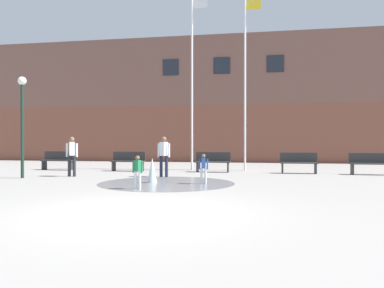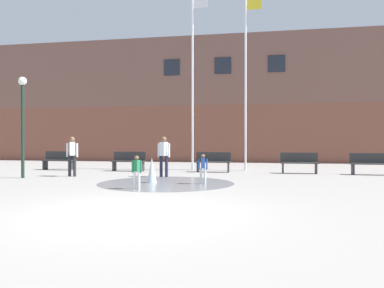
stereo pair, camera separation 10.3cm
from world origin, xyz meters
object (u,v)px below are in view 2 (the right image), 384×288
(park_bench_far_left, at_px, (59,160))
(flagpole_right, at_px, (246,76))
(park_bench_under_left_flagpole, at_px, (129,161))
(adult_in_red, at_px, (72,153))
(teen_by_trashcan, at_px, (164,153))
(child_with_pink_shirt, at_px, (137,169))
(flagpole_left, at_px, (193,75))
(park_bench_under_right_flagpole, at_px, (299,162))
(child_in_fountain, at_px, (203,166))
(park_bench_far_right, at_px, (370,163))
(park_bench_center, at_px, (213,162))
(lamp_post_left_lane, at_px, (23,112))

(park_bench_far_left, xyz_separation_m, flagpole_right, (9.11, 1.18, 4.05))
(park_bench_under_left_flagpole, height_order, adult_in_red, adult_in_red)
(teen_by_trashcan, xyz_separation_m, child_with_pink_shirt, (0.16, -3.76, -0.35))
(teen_by_trashcan, xyz_separation_m, flagpole_left, (0.48, 3.85, 3.72))
(teen_by_trashcan, bearing_deg, park_bench_under_right_flagpole, 130.81)
(adult_in_red, distance_m, teen_by_trashcan, 3.70)
(child_in_fountain, relative_size, flagpole_left, 0.11)
(park_bench_far_right, xyz_separation_m, adult_in_red, (-11.96, -2.89, 0.45))
(teen_by_trashcan, relative_size, flagpole_right, 0.19)
(park_bench_under_right_flagpole, xyz_separation_m, child_with_pink_shirt, (-5.26, -6.40, 0.10))
(park_bench_center, bearing_deg, flagpole_left, 134.67)
(child_with_pink_shirt, distance_m, flagpole_left, 8.64)
(park_bench_under_left_flagpole, relative_size, flagpole_left, 0.18)
(park_bench_under_left_flagpole, relative_size, lamp_post_left_lane, 0.41)
(park_bench_center, distance_m, flagpole_left, 4.48)
(park_bench_center, xyz_separation_m, child_in_fountain, (0.26, -4.84, 0.10))
(adult_in_red, height_order, child_with_pink_shirt, adult_in_red)
(park_bench_center, bearing_deg, child_with_pink_shirt, -102.83)
(teen_by_trashcan, distance_m, child_with_pink_shirt, 3.78)
(park_bench_under_left_flagpole, xyz_separation_m, child_in_fountain, (4.26, -4.72, 0.10))
(park_bench_far_right, distance_m, lamp_post_left_lane, 14.18)
(adult_in_red, bearing_deg, park_bench_center, 87.35)
(park_bench_far_right, height_order, adult_in_red, adult_in_red)
(park_bench_far_right, distance_m, child_in_fountain, 7.89)
(park_bench_under_right_flagpole, distance_m, child_with_pink_shirt, 8.29)
(park_bench_center, relative_size, flagpole_left, 0.18)
(flagpole_left, bearing_deg, lamp_post_left_lane, -137.57)
(flagpole_left, bearing_deg, child_with_pink_shirt, -92.45)
(child_in_fountain, bearing_deg, adult_in_red, -117.47)
(park_bench_far_left, relative_size, child_with_pink_shirt, 1.62)
(child_in_fountain, bearing_deg, park_bench_under_right_flagpole, 133.27)
(park_bench_far_right, relative_size, child_in_fountain, 1.62)
(park_bench_under_left_flagpole, height_order, flagpole_left, flagpole_left)
(park_bench_far_right, relative_size, flagpole_right, 0.19)
(adult_in_red, distance_m, lamp_post_left_lane, 2.41)
(child_in_fountain, height_order, teen_by_trashcan, teen_by_trashcan)
(teen_by_trashcan, height_order, lamp_post_left_lane, lamp_post_left_lane)
(flagpole_left, bearing_deg, park_bench_center, -45.33)
(park_bench_far_left, relative_size, park_bench_under_right_flagpole, 1.00)
(child_in_fountain, bearing_deg, park_bench_far_right, 115.54)
(park_bench_under_right_flagpole, distance_m, flagpole_left, 6.58)
(flagpole_left, relative_size, flagpole_right, 1.03)
(park_bench_center, height_order, park_bench_far_right, same)
(park_bench_far_left, height_order, child_with_pink_shirt, child_with_pink_shirt)
(park_bench_under_right_flagpole, relative_size, flagpole_right, 0.19)
(park_bench_under_right_flagpole, xyz_separation_m, adult_in_red, (-9.10, -3.06, 0.45))
(park_bench_under_right_flagpole, height_order, child_in_fountain, child_in_fountain)
(park_bench_under_right_flagpole, bearing_deg, park_bench_under_left_flagpole, -179.53)
(adult_in_red, distance_m, child_in_fountain, 5.84)
(park_bench_far_left, bearing_deg, lamp_post_left_lane, -78.57)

